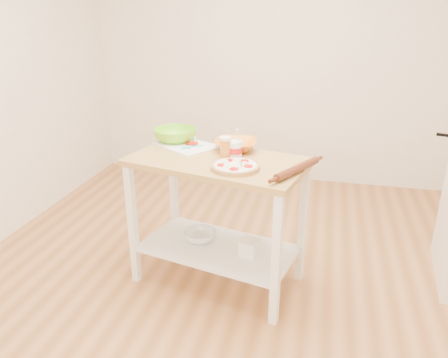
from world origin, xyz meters
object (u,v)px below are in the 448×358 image
pizza (235,166)px  spatula (191,147)px  green_bowl (175,135)px  shelf_glass_bowl (200,236)px  cutting_board (187,145)px  knife (193,138)px  shelf_bin (249,248)px  yogurt_tub (235,150)px  rolling_pin (297,169)px  prep_island (218,196)px  orange_bowl (236,145)px  beer_pint (225,148)px

pizza → spatula: bearing=140.2°
green_bowl → spatula: bearing=-40.5°
shelf_glass_bowl → cutting_board: bearing=127.6°
green_bowl → knife: bearing=28.5°
spatula → shelf_bin: spatula is taller
yogurt_tub → shelf_glass_bowl: yogurt_tub is taller
yogurt_tub → shelf_bin: bearing=-37.8°
cutting_board → green_bowl: size_ratio=1.64×
pizza → shelf_bin: bearing=50.3°
yogurt_tub → shelf_bin: size_ratio=1.78×
shelf_glass_bowl → shelf_bin: bearing=-16.9°
cutting_board → rolling_pin: 0.86m
cutting_board → prep_island: bearing=-5.3°
orange_bowl → shelf_bin: 0.69m
prep_island → beer_pint: size_ratio=8.42×
knife → beer_pint: bearing=-21.5°
cutting_board → shelf_glass_bowl: cutting_board is taller
shelf_glass_bowl → rolling_pin: bearing=-16.5°
prep_island → green_bowl: size_ratio=4.00×
beer_pint → prep_island: bearing=-167.6°
cutting_board → beer_pint: 0.39m
yogurt_tub → prep_island: bearing=-158.4°
cutting_board → pizza: bearing=-7.5°
pizza → spatula: pizza is taller
pizza → knife: bearing=129.6°
orange_bowl → pizza: bearing=-78.5°
spatula → knife: bearing=77.8°
spatula → shelf_glass_bowl: bearing=-78.7°
shelf_bin → cutting_board: bearing=150.9°
orange_bowl → spatula: bearing=-170.9°
beer_pint → shelf_glass_bowl: 0.71m
spatula → shelf_glass_bowl: size_ratio=0.59×
pizza → spatula: (-0.37, 0.31, -0.00)m
pizza → yogurt_tub: yogurt_tub is taller
green_bowl → shelf_glass_bowl: (0.24, -0.24, -0.65)m
shelf_bin → prep_island: bearing=166.4°
cutting_board → knife: (0.00, 0.14, 0.01)m
prep_island → pizza: size_ratio=4.18×
knife → pizza: bearing=-24.4°
spatula → yogurt_tub: bearing=-46.0°
knife → rolling_pin: bearing=-6.4°
spatula → beer_pint: size_ratio=0.93×
knife → rolling_pin: 0.93m
pizza → yogurt_tub: (-0.05, 0.19, 0.04)m
prep_island → green_bowl: (-0.38, 0.30, 0.30)m
beer_pint → shelf_bin: beer_pint is taller
pizza → beer_pint: 0.20m
cutting_board → green_bowl: bearing=179.7°
orange_bowl → yogurt_tub: (0.03, -0.17, 0.02)m
cutting_board → orange_bowl: size_ratio=1.77×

